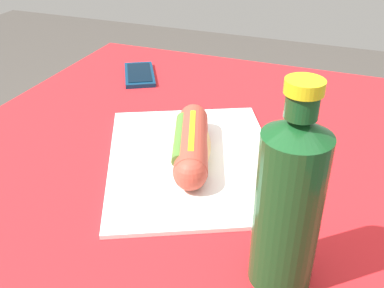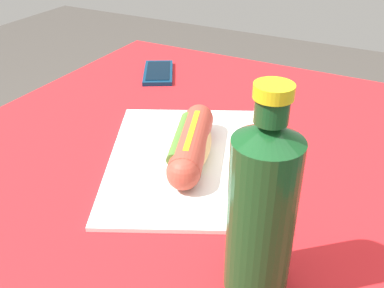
# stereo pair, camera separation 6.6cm
# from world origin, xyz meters

# --- Properties ---
(dining_table) EXTENTS (0.97, 0.78, 0.73)m
(dining_table) POSITION_xyz_m (0.00, 0.00, 0.57)
(dining_table) COLOR brown
(dining_table) RESTS_ON ground
(paper_wrapper) EXTENTS (0.40, 0.36, 0.01)m
(paper_wrapper) POSITION_xyz_m (0.03, -0.02, 0.73)
(paper_wrapper) COLOR white
(paper_wrapper) RESTS_ON dining_table
(hot_dog) EXTENTS (0.20, 0.10, 0.05)m
(hot_dog) POSITION_xyz_m (0.03, -0.01, 0.76)
(hot_dog) COLOR #E5BC75
(hot_dog) RESTS_ON paper_wrapper
(cell_phone) EXTENTS (0.14, 0.12, 0.01)m
(cell_phone) POSITION_xyz_m (0.31, 0.21, 0.73)
(cell_phone) COLOR #0A2D4C
(cell_phone) RESTS_ON dining_table
(soda_bottle) EXTENTS (0.07, 0.07, 0.22)m
(soda_bottle) POSITION_xyz_m (-0.15, -0.18, 0.83)
(soda_bottle) COLOR #14471E
(soda_bottle) RESTS_ON dining_table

